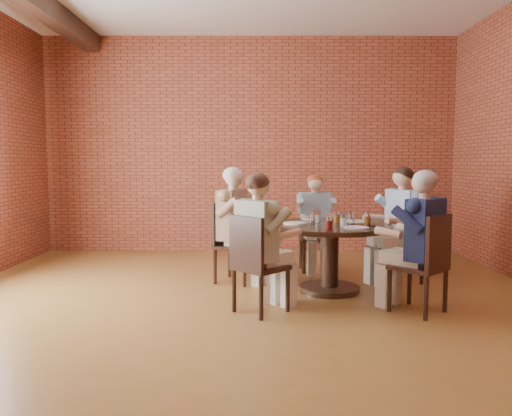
{
  "coord_description": "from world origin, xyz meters",
  "views": [
    {
      "loc": [
        0.08,
        -4.51,
        1.42
      ],
      "look_at": [
        0.09,
        1.0,
        0.92
      ],
      "focal_mm": 35.0,
      "sensor_mm": 36.0,
      "label": 1
    }
  ],
  "objects_px": {
    "dining_table": "(330,244)",
    "chair_e": "(427,260)",
    "diner_a": "(399,225)",
    "chair_b": "(314,233)",
    "chair_d": "(255,261)",
    "diner_d": "(261,243)",
    "chair_c": "(230,239)",
    "diner_b": "(315,223)",
    "diner_c": "(236,225)",
    "smartphone": "(372,225)",
    "chair_a": "(404,239)",
    "diner_e": "(419,242)"
  },
  "relations": [
    {
      "from": "dining_table",
      "to": "chair_e",
      "type": "bearing_deg",
      "value": -46.62
    },
    {
      "from": "diner_a",
      "to": "chair_b",
      "type": "relative_size",
      "value": 1.52
    },
    {
      "from": "chair_d",
      "to": "diner_d",
      "type": "height_order",
      "value": "diner_d"
    },
    {
      "from": "chair_c",
      "to": "diner_a",
      "type": "bearing_deg",
      "value": -68.92
    },
    {
      "from": "diner_d",
      "to": "diner_b",
      "type": "bearing_deg",
      "value": -66.63
    },
    {
      "from": "chair_b",
      "to": "chair_c",
      "type": "bearing_deg",
      "value": -150.92
    },
    {
      "from": "diner_c",
      "to": "smartphone",
      "type": "bearing_deg",
      "value": -87.98
    },
    {
      "from": "diner_a",
      "to": "smartphone",
      "type": "bearing_deg",
      "value": -64.77
    },
    {
      "from": "chair_a",
      "to": "chair_c",
      "type": "relative_size",
      "value": 1.0
    },
    {
      "from": "dining_table",
      "to": "diner_a",
      "type": "bearing_deg",
      "value": 25.06
    },
    {
      "from": "chair_e",
      "to": "dining_table",
      "type": "bearing_deg",
      "value": -90.0
    },
    {
      "from": "chair_c",
      "to": "chair_d",
      "type": "xyz_separation_m",
      "value": [
        0.3,
        -1.3,
        -0.01
      ]
    },
    {
      "from": "diner_b",
      "to": "chair_c",
      "type": "relative_size",
      "value": 1.32
    },
    {
      "from": "diner_a",
      "to": "chair_b",
      "type": "height_order",
      "value": "diner_a"
    },
    {
      "from": "chair_b",
      "to": "diner_c",
      "type": "distance_m",
      "value": 1.23
    },
    {
      "from": "diner_d",
      "to": "dining_table",
      "type": "bearing_deg",
      "value": -90.0
    },
    {
      "from": "chair_c",
      "to": "dining_table",
      "type": "bearing_deg",
      "value": -90.0
    },
    {
      "from": "diner_a",
      "to": "diner_d",
      "type": "bearing_deg",
      "value": -79.61
    },
    {
      "from": "chair_e",
      "to": "smartphone",
      "type": "distance_m",
      "value": 0.83
    },
    {
      "from": "chair_c",
      "to": "diner_d",
      "type": "bearing_deg",
      "value": -140.75
    },
    {
      "from": "chair_d",
      "to": "smartphone",
      "type": "height_order",
      "value": "chair_d"
    },
    {
      "from": "diner_c",
      "to": "smartphone",
      "type": "relative_size",
      "value": 8.73
    },
    {
      "from": "chair_e",
      "to": "smartphone",
      "type": "bearing_deg",
      "value": -106.82
    },
    {
      "from": "diner_a",
      "to": "smartphone",
      "type": "distance_m",
      "value": 0.7
    },
    {
      "from": "chair_e",
      "to": "diner_e",
      "type": "bearing_deg",
      "value": -90.0
    },
    {
      "from": "diner_b",
      "to": "chair_c",
      "type": "bearing_deg",
      "value": -154.0
    },
    {
      "from": "diner_a",
      "to": "chair_e",
      "type": "relative_size",
      "value": 1.45
    },
    {
      "from": "chair_a",
      "to": "chair_c",
      "type": "distance_m",
      "value": 2.08
    },
    {
      "from": "chair_a",
      "to": "diner_c",
      "type": "distance_m",
      "value": 2.01
    },
    {
      "from": "dining_table",
      "to": "diner_a",
      "type": "distance_m",
      "value": 0.98
    },
    {
      "from": "chair_c",
      "to": "diner_b",
      "type": "bearing_deg",
      "value": -38.88
    },
    {
      "from": "diner_c",
      "to": "smartphone",
      "type": "height_order",
      "value": "diner_c"
    },
    {
      "from": "chair_a",
      "to": "chair_e",
      "type": "height_order",
      "value": "chair_a"
    },
    {
      "from": "diner_c",
      "to": "chair_d",
      "type": "relative_size",
      "value": 1.46
    },
    {
      "from": "diner_a",
      "to": "chair_d",
      "type": "xyz_separation_m",
      "value": [
        -1.7,
        -1.23,
        -0.18
      ]
    },
    {
      "from": "diner_b",
      "to": "diner_c",
      "type": "height_order",
      "value": "diner_c"
    },
    {
      "from": "smartphone",
      "to": "diner_d",
      "type": "bearing_deg",
      "value": -141.08
    },
    {
      "from": "diner_d",
      "to": "chair_e",
      "type": "xyz_separation_m",
      "value": [
        1.55,
        -0.07,
        -0.15
      ]
    },
    {
      "from": "chair_e",
      "to": "diner_e",
      "type": "height_order",
      "value": "diner_e"
    },
    {
      "from": "dining_table",
      "to": "smartphone",
      "type": "xyz_separation_m",
      "value": [
        0.43,
        -0.12,
        0.23
      ]
    },
    {
      "from": "chair_a",
      "to": "diner_d",
      "type": "xyz_separation_m",
      "value": [
        -1.72,
        -1.21,
        0.14
      ]
    },
    {
      "from": "diner_b",
      "to": "smartphone",
      "type": "xyz_separation_m",
      "value": [
        0.47,
        -1.18,
        0.12
      ]
    },
    {
      "from": "diner_c",
      "to": "diner_d",
      "type": "distance_m",
      "value": 1.24
    },
    {
      "from": "dining_table",
      "to": "chair_b",
      "type": "xyz_separation_m",
      "value": [
        -0.04,
        1.14,
        -0.04
      ]
    },
    {
      "from": "chair_b",
      "to": "diner_e",
      "type": "height_order",
      "value": "diner_e"
    },
    {
      "from": "diner_e",
      "to": "dining_table",
      "type": "bearing_deg",
      "value": -90.0
    },
    {
      "from": "diner_b",
      "to": "chair_b",
      "type": "bearing_deg",
      "value": 90.0
    },
    {
      "from": "diner_b",
      "to": "diner_e",
      "type": "relative_size",
      "value": 0.94
    },
    {
      "from": "diner_c",
      "to": "chair_d",
      "type": "height_order",
      "value": "diner_c"
    },
    {
      "from": "chair_d",
      "to": "chair_a",
      "type": "bearing_deg",
      "value": -99.34
    }
  ]
}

